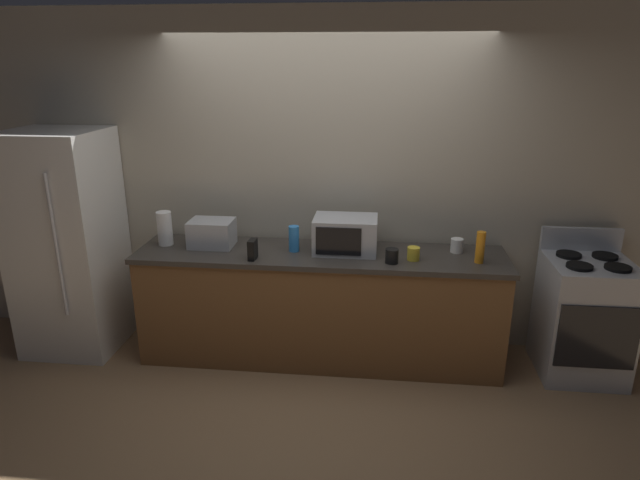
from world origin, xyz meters
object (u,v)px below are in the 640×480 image
at_px(refrigerator, 68,243).
at_px(microwave, 345,235).
at_px(paper_towel_roll, 165,228).
at_px(mug_yellow, 413,254).
at_px(mug_black, 392,256).
at_px(mug_white, 457,245).
at_px(bottle_spray_cleaner, 294,239).
at_px(stove_range, 583,317).
at_px(toaster_oven, 212,233).
at_px(bottle_dish_soap, 480,247).
at_px(cordless_phone, 253,250).

height_order(refrigerator, microwave, refrigerator).
bearing_deg(paper_towel_roll, mug_yellow, -4.02).
distance_m(paper_towel_roll, mug_black, 1.80).
xyz_separation_m(mug_white, mug_yellow, (-0.34, -0.21, -0.00)).
xyz_separation_m(microwave, bottle_spray_cleaner, (-0.39, -0.04, -0.04)).
bearing_deg(microwave, stove_range, -1.52).
xyz_separation_m(microwave, paper_towel_roll, (-1.43, 0.00, 0.00)).
relative_size(stove_range, mug_black, 10.09).
bearing_deg(paper_towel_roll, toaster_oven, 1.51).
distance_m(stove_range, mug_white, 1.08).
distance_m(bottle_dish_soap, mug_white, 0.26).
xyz_separation_m(stove_range, bottle_spray_cleaner, (-2.20, 0.01, 0.54)).
bearing_deg(mug_black, stove_range, 6.52).
height_order(mug_yellow, mug_black, mug_black).
bearing_deg(bottle_dish_soap, stove_range, 6.24).
distance_m(stove_range, toaster_oven, 2.92).
xyz_separation_m(paper_towel_roll, mug_white, (2.29, 0.07, -0.08)).
bearing_deg(mug_black, paper_towel_roll, 173.09).
bearing_deg(toaster_oven, paper_towel_roll, -178.49).
xyz_separation_m(stove_range, cordless_phone, (-2.48, -0.20, 0.51)).
height_order(toaster_oven, mug_white, toaster_oven).
bearing_deg(microwave, mug_black, -31.26).
height_order(toaster_oven, mug_yellow, toaster_oven).
bearing_deg(mug_yellow, paper_towel_roll, 175.98).
bearing_deg(stove_range, bottle_spray_cleaner, 179.73).
distance_m(refrigerator, cordless_phone, 1.59).
bearing_deg(mug_black, mug_yellow, 26.69).
height_order(refrigerator, toaster_oven, refrigerator).
relative_size(microwave, cordless_phone, 3.20).
bearing_deg(mug_yellow, mug_white, 31.74).
relative_size(bottle_spray_cleaner, mug_yellow, 2.03).
relative_size(refrigerator, toaster_oven, 5.29).
bearing_deg(bottle_spray_cleaner, microwave, 5.46).
height_order(cordless_phone, mug_white, cordless_phone).
bearing_deg(mug_white, bottle_spray_cleaner, -174.82).
distance_m(toaster_oven, paper_towel_roll, 0.38).
bearing_deg(refrigerator, bottle_spray_cleaner, 0.33).
relative_size(stove_range, mug_yellow, 11.00).
bearing_deg(mug_yellow, stove_range, 3.82).
bearing_deg(refrigerator, bottle_dish_soap, -1.60).
distance_m(toaster_oven, bottle_spray_cleaner, 0.66).
bearing_deg(cordless_phone, bottle_dish_soap, 7.60).
bearing_deg(bottle_dish_soap, bottle_spray_cleaner, 175.82).
xyz_separation_m(refrigerator, microwave, (2.24, 0.05, 0.13)).
relative_size(microwave, mug_white, 4.51).
bearing_deg(cordless_phone, mug_white, 15.82).
distance_m(toaster_oven, mug_yellow, 1.58).
xyz_separation_m(bottle_dish_soap, bottle_spray_cleaner, (-1.38, 0.10, -0.02)).
bearing_deg(bottle_dish_soap, mug_yellow, 179.56).
distance_m(microwave, bottle_spray_cleaner, 0.40).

